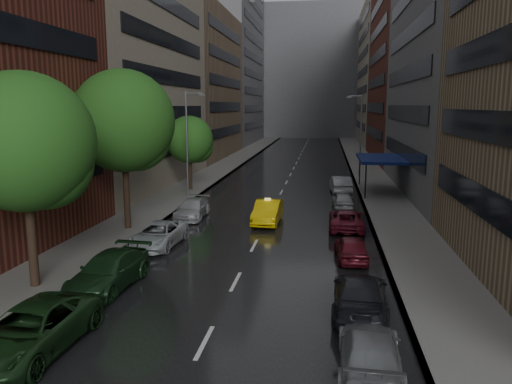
% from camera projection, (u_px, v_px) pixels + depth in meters
% --- Properties ---
extents(road, '(14.00, 140.00, 0.01)m').
position_uv_depth(road, '(293.00, 170.00, 61.88)').
color(road, black).
rests_on(road, ground).
extents(sidewalk_left, '(4.00, 140.00, 0.15)m').
position_uv_depth(sidewalk_left, '(222.00, 168.00, 63.08)').
color(sidewalk_left, gray).
rests_on(sidewalk_left, ground).
extents(sidewalk_right, '(4.00, 140.00, 0.15)m').
position_uv_depth(sidewalk_right, '(367.00, 171.00, 60.65)').
color(sidewalk_right, gray).
rests_on(sidewalk_right, ground).
extents(buildings_left, '(8.00, 108.00, 38.00)m').
position_uv_depth(buildings_left, '(191.00, 47.00, 69.73)').
color(buildings_left, maroon).
rests_on(buildings_left, ground).
extents(buildings_right, '(8.05, 109.10, 36.00)m').
position_uv_depth(buildings_right, '(415.00, 49.00, 63.80)').
color(buildings_right, '#937A5B').
rests_on(buildings_right, ground).
extents(building_far, '(40.00, 14.00, 32.00)m').
position_uv_depth(building_far, '(311.00, 73.00, 125.47)').
color(building_far, slate).
rests_on(building_far, ground).
extents(tree_near, '(5.91, 5.91, 9.42)m').
position_uv_depth(tree_near, '(24.00, 142.00, 20.90)').
color(tree_near, '#382619').
rests_on(tree_near, ground).
extents(tree_mid, '(6.41, 6.41, 10.22)m').
position_uv_depth(tree_mid, '(123.00, 121.00, 31.09)').
color(tree_mid, '#382619').
rests_on(tree_mid, ground).
extents(tree_far, '(4.41, 4.41, 7.03)m').
position_uv_depth(tree_far, '(189.00, 140.00, 46.29)').
color(tree_far, '#382619').
rests_on(tree_far, ground).
extents(taxi, '(1.80, 4.82, 1.57)m').
position_uv_depth(taxi, '(268.00, 212.00, 34.08)').
color(taxi, yellow).
rests_on(taxi, ground).
extents(parked_cars_left, '(2.82, 25.15, 1.55)m').
position_uv_depth(parked_cars_left, '(127.00, 258.00, 23.92)').
color(parked_cars_left, '#173317').
rests_on(parked_cars_left, ground).
extents(parked_cars_right, '(2.38, 36.45, 1.57)m').
position_uv_depth(parked_cars_right, '(349.00, 232.00, 28.95)').
color(parked_cars_right, gray).
rests_on(parked_cars_right, ground).
extents(street_lamp_left, '(1.74, 0.22, 9.00)m').
position_uv_depth(street_lamp_left, '(188.00, 142.00, 42.57)').
color(street_lamp_left, gray).
rests_on(street_lamp_left, sidewalk_left).
extents(street_lamp_right, '(1.74, 0.22, 9.00)m').
position_uv_depth(street_lamp_right, '(360.00, 133.00, 55.11)').
color(street_lamp_right, gray).
rests_on(street_lamp_right, sidewalk_right).
extents(awning, '(4.00, 8.00, 3.12)m').
position_uv_depth(awning, '(381.00, 159.00, 45.49)').
color(awning, navy).
rests_on(awning, sidewalk_right).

